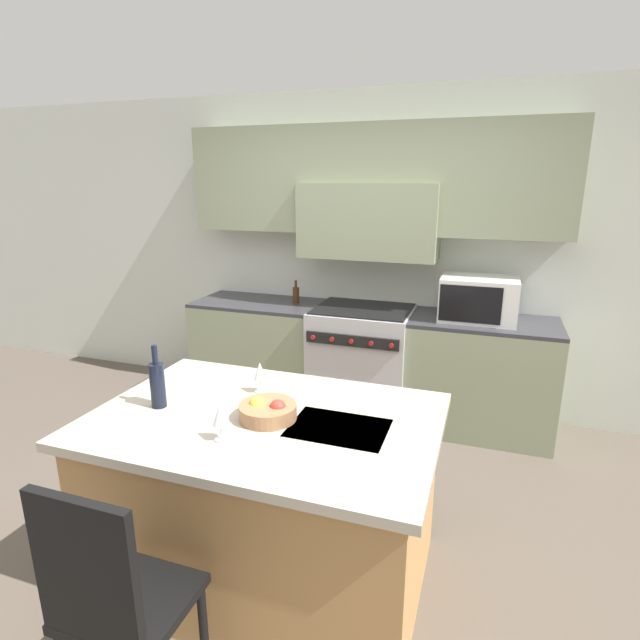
% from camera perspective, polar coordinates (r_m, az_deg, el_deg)
% --- Properties ---
extents(ground_plane, '(10.00, 10.00, 0.00)m').
position_cam_1_polar(ground_plane, '(3.12, -3.93, -23.56)').
color(ground_plane, brown).
extents(back_cabinetry, '(10.00, 0.46, 2.70)m').
position_cam_1_polar(back_cabinetry, '(4.31, 6.06, 10.38)').
color(back_cabinetry, silver).
rests_on(back_cabinetry, ground_plane).
extents(back_counter, '(3.06, 0.62, 0.92)m').
position_cam_1_polar(back_counter, '(4.32, 4.86, -4.83)').
color(back_counter, gray).
rests_on(back_counter, ground_plane).
extents(range_stove, '(0.81, 0.70, 0.95)m').
position_cam_1_polar(range_stove, '(4.30, 4.79, -4.76)').
color(range_stove, '#B7B7BC').
rests_on(range_stove, ground_plane).
extents(microwave, '(0.57, 0.41, 0.34)m').
position_cam_1_polar(microwave, '(4.02, 17.64, 2.31)').
color(microwave, silver).
rests_on(microwave, back_counter).
extents(kitchen_island, '(1.63, 1.10, 0.89)m').
position_cam_1_polar(kitchen_island, '(2.65, -6.04, -19.42)').
color(kitchen_island, '#B7844C').
rests_on(kitchen_island, ground_plane).
extents(island_chair, '(0.42, 0.40, 1.04)m').
position_cam_1_polar(island_chair, '(2.10, -22.55, -27.28)').
color(island_chair, black).
rests_on(island_chair, ground_plane).
extents(wine_bottle, '(0.07, 0.07, 0.32)m').
position_cam_1_polar(wine_bottle, '(2.58, -18.08, -6.93)').
color(wine_bottle, black).
rests_on(wine_bottle, kitchen_island).
extents(wine_glass_near, '(0.07, 0.07, 0.17)m').
position_cam_1_polar(wine_glass_near, '(2.20, -11.35, -10.70)').
color(wine_glass_near, white).
rests_on(wine_glass_near, kitchen_island).
extents(wine_glass_far, '(0.07, 0.07, 0.17)m').
position_cam_1_polar(wine_glass_far, '(2.63, -6.89, -5.93)').
color(wine_glass_far, white).
rests_on(wine_glass_far, kitchen_island).
extents(fruit_bowl, '(0.27, 0.27, 0.10)m').
position_cam_1_polar(fruit_bowl, '(2.38, -6.00, -10.25)').
color(fruit_bowl, '#996B47').
rests_on(fruit_bowl, kitchen_island).
extents(oil_bottle_on_counter, '(0.06, 0.06, 0.20)m').
position_cam_1_polar(oil_bottle_on_counter, '(4.40, -2.76, 2.93)').
color(oil_bottle_on_counter, '#422314').
rests_on(oil_bottle_on_counter, back_counter).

